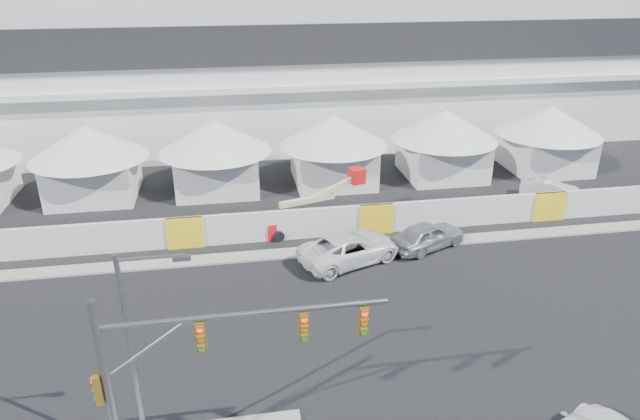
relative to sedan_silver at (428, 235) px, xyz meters
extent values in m
plane|color=black|center=(-8.60, -11.94, -0.84)|extent=(160.00, 160.00, 0.00)
cube|color=gray|center=(11.40, 0.56, -0.78)|extent=(80.00, 1.20, 0.12)
cube|color=silver|center=(-0.60, 30.06, 6.16)|extent=(80.00, 24.00, 14.00)
cube|color=black|center=(-0.60, 17.91, 8.96)|extent=(68.00, 0.30, 3.20)
cube|color=silver|center=(-0.60, 17.66, 5.46)|extent=(72.00, 0.80, 0.50)
cube|color=silver|center=(-21.60, 12.06, 0.66)|extent=(6.00, 6.00, 3.00)
cone|color=silver|center=(-21.60, 12.06, 3.36)|extent=(8.40, 8.40, 2.40)
cube|color=silver|center=(-12.60, 12.06, 0.66)|extent=(6.00, 6.00, 3.00)
cone|color=silver|center=(-12.60, 12.06, 3.36)|extent=(8.40, 8.40, 2.40)
cube|color=silver|center=(-3.60, 12.06, 0.66)|extent=(6.00, 6.00, 3.00)
cone|color=silver|center=(-3.60, 12.06, 3.36)|extent=(8.40, 8.40, 2.40)
cube|color=silver|center=(5.40, 12.06, 0.66)|extent=(6.00, 6.00, 3.00)
cone|color=silver|center=(5.40, 12.06, 3.36)|extent=(8.40, 8.40, 2.40)
cube|color=silver|center=(14.40, 12.06, 0.66)|extent=(6.00, 6.00, 3.00)
cone|color=silver|center=(14.40, 12.06, 3.36)|extent=(8.40, 8.40, 2.40)
cube|color=silver|center=(-2.60, 2.56, 0.16)|extent=(70.00, 0.25, 2.00)
imported|color=silver|center=(0.00, 0.00, 0.00)|extent=(3.80, 5.29, 1.67)
imported|color=white|center=(-5.04, -0.89, 0.02)|extent=(4.84, 6.77, 1.71)
imported|color=silver|center=(11.55, 5.97, -0.13)|extent=(3.29, 4.48, 1.41)
cylinder|color=slate|center=(-15.74, -15.18, 3.04)|extent=(0.25, 0.25, 7.45)
cylinder|color=slate|center=(-11.43, -15.18, 5.83)|extent=(8.61, 0.17, 0.17)
cube|color=#594714|center=(-12.84, -15.18, 5.19)|extent=(0.32, 0.22, 1.05)
cube|color=#594714|center=(-9.73, -15.18, 5.19)|extent=(0.32, 0.22, 1.05)
cube|color=#594714|center=(-7.85, -15.18, 5.19)|extent=(0.32, 0.22, 1.05)
cube|color=#594714|center=(-16.00, -15.18, 3.66)|extent=(0.22, 0.32, 1.05)
cylinder|color=gray|center=(-15.18, -13.91, 3.40)|extent=(0.16, 0.16, 8.17)
cylinder|color=gray|center=(-14.18, -13.91, 7.30)|extent=(2.00, 0.11, 0.11)
cube|color=gray|center=(-13.27, -13.91, 7.21)|extent=(0.54, 0.23, 0.14)
cube|color=red|center=(-8.01, 3.56, -0.28)|extent=(3.92, 2.55, 1.11)
cube|color=beige|center=(-6.80, 3.56, 1.17)|extent=(3.77, 1.40, 0.35)
cube|color=beige|center=(-4.59, 3.56, 1.78)|extent=(2.93, 1.11, 1.22)
cube|color=red|center=(-3.18, 3.56, 2.28)|extent=(1.12, 1.12, 1.01)
camera|label=1|loc=(-11.65, -29.55, 15.57)|focal=32.00mm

